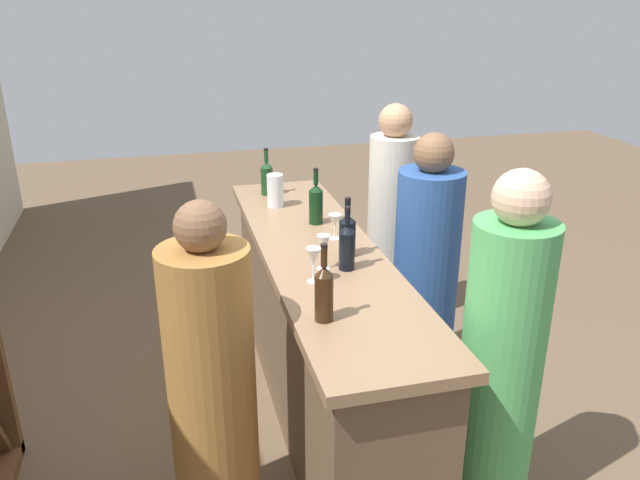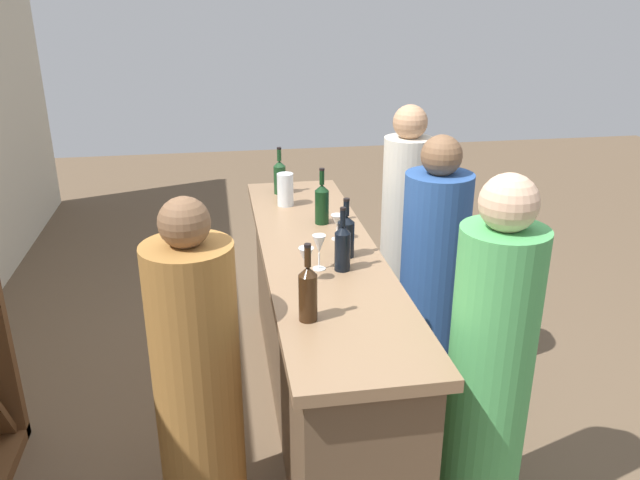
{
  "view_description": "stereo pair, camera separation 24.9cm",
  "coord_description": "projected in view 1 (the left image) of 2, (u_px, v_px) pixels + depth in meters",
  "views": [
    {
      "loc": [
        -2.81,
        0.72,
        2.14
      ],
      "look_at": [
        0.0,
        0.0,
        0.99
      ],
      "focal_mm": 35.74,
      "sensor_mm": 36.0,
      "label": 1
    },
    {
      "loc": [
        -2.87,
        0.48,
        2.14
      ],
      "look_at": [
        0.0,
        0.0,
        0.99
      ],
      "focal_mm": 35.74,
      "sensor_mm": 36.0,
      "label": 2
    }
  ],
  "objects": [
    {
      "name": "wine_bottle_second_left_near_black",
      "position": [
        347.0,
        246.0,
        2.89
      ],
      "size": [
        0.07,
        0.07,
        0.3
      ],
      "color": "black",
      "rests_on": "bar_counter"
    },
    {
      "name": "wine_bottle_center_near_black",
      "position": [
        347.0,
        234.0,
        3.03
      ],
      "size": [
        0.08,
        0.08,
        0.29
      ],
      "color": "black",
      "rests_on": "bar_counter"
    },
    {
      "name": "person_left_guest",
      "position": [
        501.0,
        365.0,
        2.58
      ],
      "size": [
        0.33,
        0.33,
        1.53
      ],
      "rotation": [
        0.0,
        0.0,
        1.58
      ],
      "color": "#4CA559",
      "rests_on": "ground"
    },
    {
      "name": "wine_glass_near_center",
      "position": [
        324.0,
        245.0,
        2.88
      ],
      "size": [
        0.06,
        0.06,
        0.17
      ],
      "color": "white",
      "rests_on": "bar_counter"
    },
    {
      "name": "bar_counter",
      "position": [
        320.0,
        331.0,
        3.32
      ],
      "size": [
        2.38,
        0.57,
        0.94
      ],
      "color": "brown",
      "rests_on": "ground"
    },
    {
      "name": "wine_bottle_leftmost_amber_brown",
      "position": [
        324.0,
        292.0,
        2.43
      ],
      "size": [
        0.07,
        0.07,
        0.32
      ],
      "color": "#331E0F",
      "rests_on": "bar_counter"
    },
    {
      "name": "person_server_behind",
      "position": [
        212.0,
        388.0,
        2.53
      ],
      "size": [
        0.4,
        0.4,
        1.44
      ],
      "rotation": [
        0.0,
        0.0,
        -1.42
      ],
      "color": "#9E6B33",
      "rests_on": "ground"
    },
    {
      "name": "water_pitcher",
      "position": [
        275.0,
        191.0,
        3.73
      ],
      "size": [
        0.1,
        0.1,
        0.19
      ],
      "color": "silver",
      "rests_on": "bar_counter"
    },
    {
      "name": "wine_glass_near_right",
      "position": [
        313.0,
        258.0,
        2.76
      ],
      "size": [
        0.07,
        0.07,
        0.16
      ],
      "color": "white",
      "rests_on": "bar_counter"
    },
    {
      "name": "person_center_guest",
      "position": [
        426.0,
        268.0,
        3.62
      ],
      "size": [
        0.44,
        0.44,
        1.43
      ],
      "rotation": [
        0.0,
        0.0,
        1.79
      ],
      "color": "#284C8C",
      "rests_on": "ground"
    },
    {
      "name": "ground_plane",
      "position": [
        320.0,
        407.0,
        3.49
      ],
      "size": [
        12.0,
        12.0,
        0.0
      ],
      "primitive_type": "plane",
      "color": "brown"
    },
    {
      "name": "wine_bottle_second_right_dark_green",
      "position": [
        316.0,
        203.0,
        3.45
      ],
      "size": [
        0.08,
        0.08,
        0.31
      ],
      "color": "black",
      "rests_on": "bar_counter"
    },
    {
      "name": "wine_bottle_rightmost_olive_green",
      "position": [
        267.0,
        177.0,
        3.94
      ],
      "size": [
        0.08,
        0.08,
        0.29
      ],
      "color": "#193D1E",
      "rests_on": "bar_counter"
    },
    {
      "name": "wine_glass_near_left",
      "position": [
        335.0,
        222.0,
        3.24
      ],
      "size": [
        0.07,
        0.07,
        0.13
      ],
      "color": "white",
      "rests_on": "bar_counter"
    },
    {
      "name": "person_right_guest",
      "position": [
        391.0,
        225.0,
        4.17
      ],
      "size": [
        0.36,
        0.36,
        1.48
      ],
      "rotation": [
        0.0,
        0.0,
        1.41
      ],
      "color": "beige",
      "rests_on": "ground"
    }
  ]
}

